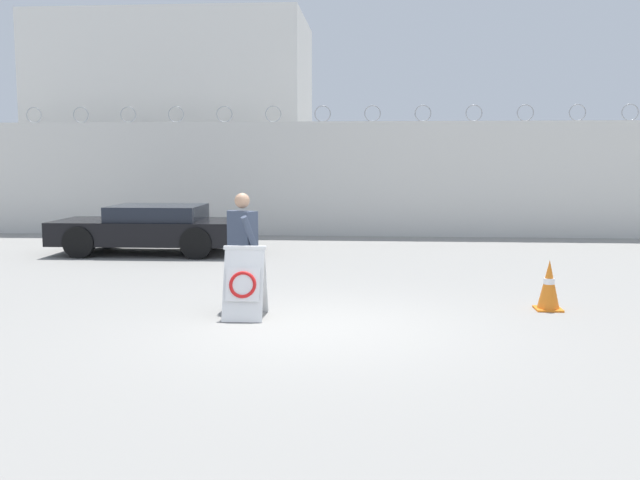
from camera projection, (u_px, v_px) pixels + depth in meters
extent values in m
plane|color=gray|center=(315.00, 327.00, 9.43)|extent=(90.00, 90.00, 0.00)
cube|color=silver|center=(347.00, 179.00, 20.29)|extent=(36.00, 0.30, 3.24)
torus|color=gray|center=(34.00, 115.00, 20.76)|extent=(0.47, 0.03, 0.47)
torus|color=gray|center=(81.00, 115.00, 20.66)|extent=(0.47, 0.03, 0.47)
torus|color=gray|center=(128.00, 115.00, 20.55)|extent=(0.47, 0.03, 0.47)
torus|color=gray|center=(176.00, 114.00, 20.44)|extent=(0.47, 0.03, 0.47)
torus|color=gray|center=(224.00, 114.00, 20.34)|extent=(0.47, 0.03, 0.47)
torus|color=gray|center=(273.00, 114.00, 20.23)|extent=(0.47, 0.03, 0.47)
torus|color=gray|center=(323.00, 114.00, 20.13)|extent=(0.47, 0.03, 0.47)
torus|color=gray|center=(373.00, 114.00, 20.02)|extent=(0.47, 0.03, 0.47)
torus|color=gray|center=(423.00, 113.00, 19.92)|extent=(0.47, 0.03, 0.47)
torus|color=gray|center=(474.00, 113.00, 19.81)|extent=(0.47, 0.03, 0.47)
torus|color=gray|center=(525.00, 113.00, 19.70)|extent=(0.47, 0.03, 0.47)
torus|color=gray|center=(577.00, 113.00, 19.60)|extent=(0.47, 0.03, 0.47)
torus|color=gray|center=(630.00, 112.00, 19.49)|extent=(0.47, 0.03, 0.47)
cube|color=silver|center=(178.00, 122.00, 25.22)|extent=(9.06, 5.26, 6.99)
cube|color=white|center=(243.00, 285.00, 9.79)|extent=(0.56, 0.39, 0.97)
cube|color=white|center=(247.00, 281.00, 10.14)|extent=(0.56, 0.39, 0.97)
cube|color=white|center=(245.00, 248.00, 9.91)|extent=(0.59, 0.07, 0.05)
cube|color=white|center=(243.00, 285.00, 9.75)|extent=(0.47, 0.19, 0.45)
torus|color=red|center=(243.00, 285.00, 9.74)|extent=(0.38, 0.18, 0.37)
cylinder|color=#232838|center=(239.00, 281.00, 10.54)|extent=(0.15, 0.15, 0.82)
cylinder|color=#232838|center=(247.00, 282.00, 10.42)|extent=(0.15, 0.15, 0.82)
cube|color=#384256|center=(243.00, 233.00, 10.40)|extent=(0.48, 0.43, 0.63)
sphere|color=tan|center=(242.00, 201.00, 10.34)|extent=(0.22, 0.22, 0.22)
cylinder|color=#384256|center=(230.00, 231.00, 10.56)|extent=(0.09, 0.09, 0.60)
cylinder|color=#384256|center=(250.00, 235.00, 10.15)|extent=(0.27, 0.33, 0.58)
cube|color=orange|center=(548.00, 309.00, 10.48)|extent=(0.38, 0.38, 0.03)
cone|color=orange|center=(549.00, 284.00, 10.44)|extent=(0.32, 0.32, 0.71)
cylinder|color=white|center=(549.00, 282.00, 10.43)|extent=(0.16, 0.16, 0.10)
cylinder|color=black|center=(79.00, 242.00, 15.86)|extent=(0.71, 0.21, 0.71)
cylinder|color=black|center=(108.00, 234.00, 17.61)|extent=(0.71, 0.21, 0.71)
cylinder|color=black|center=(196.00, 243.00, 15.68)|extent=(0.71, 0.21, 0.71)
cylinder|color=black|center=(213.00, 235.00, 17.43)|extent=(0.71, 0.21, 0.71)
cube|color=black|center=(149.00, 231.00, 16.63)|extent=(4.29, 1.92, 0.54)
cube|color=black|center=(158.00, 213.00, 16.56)|extent=(2.07, 1.71, 0.34)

